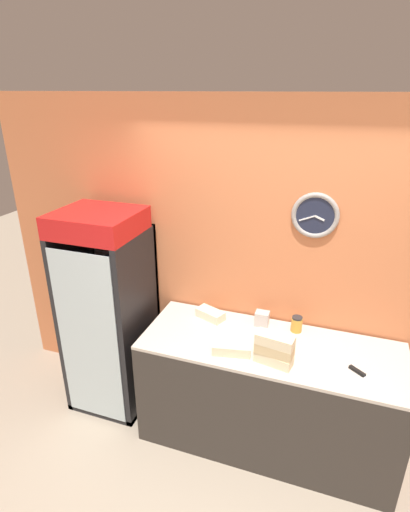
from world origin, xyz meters
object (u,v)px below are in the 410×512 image
object	(u,v)px
condiment_jar	(297,324)
sandwich_flat_left	(210,314)
chefs_knife	(364,376)
sandwich_flat_right	(232,350)
sandwich_stack_bottom	(273,359)
napkin_dispenser	(262,319)
sandwich_stack_middle	(274,349)
beverage_cooler	(111,301)
sandwich_stack_top	(275,340)

from	to	relation	value
condiment_jar	sandwich_flat_left	bearing A→B (deg)	-176.50
condiment_jar	chefs_knife	bearing A→B (deg)	-38.99
sandwich_flat_right	chefs_knife	size ratio (longest dim) A/B	1.01
sandwich_stack_bottom	condiment_jar	size ratio (longest dim) A/B	2.18
sandwich_flat_right	napkin_dispenser	world-z (taller)	napkin_dispenser
sandwich_flat_right	sandwich_stack_bottom	bearing A→B (deg)	-0.59
sandwich_flat_right	napkin_dispenser	xyz separation A→B (m)	(0.13, 0.46, 0.02)
sandwich_stack_middle	chefs_knife	distance (m)	0.62
beverage_cooler	napkin_dispenser	world-z (taller)	beverage_cooler
sandwich_stack_middle	sandwich_stack_bottom	bearing A→B (deg)	0.00
sandwich_stack_middle	chefs_knife	bearing A→B (deg)	5.11
beverage_cooler	sandwich_stack_top	world-z (taller)	beverage_cooler
chefs_knife	condiment_jar	distance (m)	0.65
beverage_cooler	sandwich_stack_middle	bearing A→B (deg)	-11.02
sandwich_stack_bottom	sandwich_flat_left	distance (m)	0.74
sandwich_stack_top	napkin_dispenser	world-z (taller)	sandwich_stack_top
beverage_cooler	sandwich_flat_left	size ratio (longest dim) A/B	6.92
sandwich_stack_bottom	sandwich_flat_left	world-z (taller)	sandwich_stack_bottom
sandwich_flat_left	napkin_dispenser	world-z (taller)	napkin_dispenser
sandwich_flat_right	napkin_dispenser	size ratio (longest dim) A/B	2.44
chefs_knife	sandwich_stack_top	bearing A→B (deg)	-174.89
sandwich_stack_top	sandwich_flat_right	xyz separation A→B (m)	(-0.31, 0.00, -0.16)
sandwich_flat_left	beverage_cooler	bearing A→B (deg)	-171.51
sandwich_stack_bottom	sandwich_flat_left	bearing A→B (deg)	145.37
sandwich_stack_middle	sandwich_flat_left	bearing A→B (deg)	145.37
beverage_cooler	chefs_knife	world-z (taller)	beverage_cooler
beverage_cooler	sandwich_flat_left	xyz separation A→B (m)	(0.88, 0.13, -0.03)
beverage_cooler	sandwich_stack_middle	xyz separation A→B (m)	(1.49, -0.29, 0.05)
sandwich_stack_bottom	sandwich_flat_right	bearing A→B (deg)	179.41
beverage_cooler	sandwich_flat_left	bearing A→B (deg)	8.49
beverage_cooler	sandwich_stack_bottom	size ratio (longest dim) A/B	6.57
beverage_cooler	napkin_dispenser	size ratio (longest dim) A/B	15.29
sandwich_flat_left	chefs_knife	xyz separation A→B (m)	(1.22, -0.37, -0.03)
sandwich_flat_left	sandwich_flat_right	size ratio (longest dim) A/B	0.91
sandwich_stack_bottom	sandwich_flat_right	size ratio (longest dim) A/B	0.96
sandwich_stack_bottom	sandwich_stack_top	bearing A→B (deg)	180.00
sandwich_stack_top	sandwich_flat_left	bearing A→B (deg)	145.37
sandwich_stack_bottom	sandwich_flat_right	world-z (taller)	sandwich_stack_bottom
sandwich_stack_middle	napkin_dispenser	distance (m)	0.50
sandwich_flat_left	sandwich_flat_right	bearing A→B (deg)	-54.08
sandwich_stack_top	sandwich_flat_right	bearing A→B (deg)	179.41
sandwich_flat_right	chefs_knife	distance (m)	0.91
beverage_cooler	sandwich_flat_right	bearing A→B (deg)	-13.64
condiment_jar	sandwich_stack_middle	bearing A→B (deg)	-102.02
sandwich_stack_bottom	napkin_dispenser	size ratio (longest dim) A/B	2.33
beverage_cooler	sandwich_flat_left	distance (m)	0.89
sandwich_flat_left	sandwich_flat_right	distance (m)	0.52
napkin_dispenser	condiment_jar	bearing A→B (deg)	1.11
sandwich_stack_middle	beverage_cooler	bearing A→B (deg)	168.98
chefs_knife	napkin_dispenser	size ratio (longest dim) A/B	2.41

